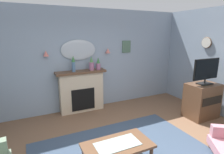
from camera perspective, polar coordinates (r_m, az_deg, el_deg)
The scene contains 13 objects.
wall_back at distance 5.20m, azimuth -9.37°, elevation 5.21°, with size 7.28×0.10×2.82m, color #8C9EB2.
fireplace at distance 5.15m, azimuth -9.49°, elevation -4.50°, with size 1.36×0.36×1.16m.
mantel_vase_right at distance 4.89m, azimuth -12.02°, elevation 4.16°, with size 0.10×0.10×0.42m.
mantel_vase_left at distance 5.03m, azimuth -6.45°, elevation 4.00°, with size 0.14×0.14×0.38m.
mantel_vase_centre at distance 5.10m, azimuth -4.32°, elevation 4.07°, with size 0.12×0.12×0.34m.
wall_mirror at distance 5.06m, azimuth -10.46°, elevation 8.33°, with size 0.96×0.06×0.56m, color #B2BCC6.
wall_sconce_left at distance 4.86m, azimuth -20.04°, elevation 6.93°, with size 0.14×0.14×0.14m, color #D17066.
wall_sconce_right at distance 5.30m, azimuth -1.31°, elevation 8.25°, with size 0.14×0.14×0.14m, color #D17066.
wall_clock at distance 5.70m, azimuth 27.51°, elevation 9.54°, with size 0.04×0.31×0.31m.
framed_picture at distance 5.65m, azimuth 4.53°, elevation 9.46°, with size 0.28×0.03×0.36m, color #4C6B56.
coffee_table at distance 3.11m, azimuth 1.73°, elevation -21.16°, with size 1.10×0.60×0.45m.
tv_cabinet at distance 5.30m, azimuth 26.32°, elevation -6.64°, with size 0.80×0.57×0.90m.
tv_flatscreen at distance 5.09m, azimuth 27.44°, elevation 1.75°, with size 0.84×0.24×0.65m.
Camera 1 is at (-1.43, -2.21, 2.16)m, focal length 29.16 mm.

